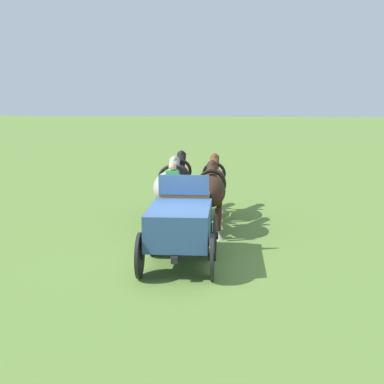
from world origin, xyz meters
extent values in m
plane|color=olive|center=(0.00, 0.00, 0.00)|extent=(220.00, 220.00, 0.00)
cube|color=#2D4C7A|center=(0.00, 0.00, 1.12)|extent=(2.58, 1.59, 0.90)
cube|color=brown|center=(1.53, 0.02, 1.61)|extent=(0.58, 1.40, 0.12)
cube|color=#2D4C7A|center=(1.93, 0.03, 1.01)|extent=(0.26, 1.24, 0.60)
cube|color=#2D4C7A|center=(1.23, 0.02, 1.94)|extent=(0.08, 1.40, 0.55)
cube|color=black|center=(0.00, 0.00, 0.56)|extent=(2.81, 0.20, 0.16)
cylinder|color=black|center=(1.01, 0.89, 0.56)|extent=(1.13, 0.10, 1.13)
cylinder|color=black|center=(1.01, 0.89, 0.56)|extent=(0.20, 0.18, 0.20)
cylinder|color=black|center=(1.03, -0.86, 0.56)|extent=(1.13, 0.10, 1.13)
cylinder|color=black|center=(1.03, -0.86, 0.56)|extent=(0.20, 0.18, 0.20)
cylinder|color=black|center=(-1.03, 0.86, 0.56)|extent=(1.13, 0.10, 1.13)
cylinder|color=black|center=(-1.03, 0.86, 0.56)|extent=(0.20, 0.18, 0.20)
cylinder|color=black|center=(-1.01, -0.89, 0.56)|extent=(1.13, 0.10, 1.13)
cylinder|color=black|center=(-1.01, -0.89, 0.56)|extent=(0.20, 0.18, 0.20)
cylinder|color=brown|center=(2.58, 0.04, 0.61)|extent=(2.60, 0.14, 0.10)
cube|color=slate|center=(1.64, 0.36, 1.75)|extent=(0.40, 0.33, 0.16)
cube|color=#338C4C|center=(1.52, 0.36, 2.02)|extent=(0.25, 0.36, 0.55)
sphere|color=tan|center=(1.52, 0.36, 2.41)|extent=(0.22, 0.22, 0.22)
ellipsoid|color=#9E998E|center=(3.47, 0.70, 1.51)|extent=(2.11, 1.03, 1.00)
cylinder|color=#9E998E|center=(4.20, 0.98, 0.71)|extent=(0.18, 0.18, 0.76)
cone|color=silver|center=(4.20, 0.98, 0.16)|extent=(0.30, 0.30, 0.33)
cylinder|color=#9E998E|center=(4.21, 0.44, 0.71)|extent=(0.18, 0.18, 0.76)
cone|color=silver|center=(4.21, 0.44, 0.16)|extent=(0.30, 0.30, 0.33)
cylinder|color=#9E998E|center=(2.73, 0.96, 0.71)|extent=(0.18, 0.18, 0.76)
cone|color=silver|center=(2.73, 0.96, 0.16)|extent=(0.30, 0.30, 0.33)
cylinder|color=#9E998E|center=(2.74, 0.42, 0.71)|extent=(0.18, 0.18, 0.76)
cone|color=silver|center=(2.74, 0.42, 0.16)|extent=(0.30, 0.30, 0.33)
cylinder|color=#9E998E|center=(4.78, 0.72, 1.92)|extent=(0.95, 0.37, 0.81)
ellipsoid|color=#9E998E|center=(5.15, 0.72, 2.18)|extent=(0.60, 0.27, 0.32)
cube|color=silver|center=(5.43, 0.73, 2.18)|extent=(0.06, 0.10, 0.24)
torus|color=black|center=(4.41, 0.71, 1.61)|extent=(0.13, 1.02, 1.02)
cylinder|color=black|center=(2.37, 0.68, 1.21)|extent=(0.14, 0.14, 0.80)
ellipsoid|color=#331E14|center=(3.49, -0.60, 1.38)|extent=(1.97, 0.99, 0.96)
cylinder|color=#331E14|center=(4.17, -0.33, 0.63)|extent=(0.18, 0.18, 0.68)
cone|color=silver|center=(4.17, -0.33, 0.15)|extent=(0.30, 0.30, 0.29)
cylinder|color=#331E14|center=(4.18, -0.86, 0.63)|extent=(0.18, 0.18, 0.68)
cone|color=silver|center=(4.18, -0.86, 0.15)|extent=(0.30, 0.30, 0.29)
cylinder|color=#331E14|center=(2.80, -0.34, 0.63)|extent=(0.18, 0.18, 0.68)
cone|color=silver|center=(2.80, -0.34, 0.15)|extent=(0.30, 0.30, 0.29)
cylinder|color=#331E14|center=(2.80, -0.88, 0.63)|extent=(0.18, 0.18, 0.68)
cone|color=silver|center=(2.80, -0.88, 0.15)|extent=(0.30, 0.30, 0.29)
cylinder|color=#331E14|center=(4.74, -0.58, 1.78)|extent=(0.95, 0.37, 0.81)
ellipsoid|color=#331E14|center=(5.11, -0.58, 2.04)|extent=(0.60, 0.27, 0.32)
cube|color=silver|center=(5.39, -0.57, 2.04)|extent=(0.06, 0.10, 0.24)
torus|color=black|center=(4.37, -0.59, 1.48)|extent=(0.13, 0.99, 0.99)
cylinder|color=black|center=(2.46, -0.61, 1.08)|extent=(0.14, 0.14, 0.80)
ellipsoid|color=black|center=(6.07, 0.74, 1.46)|extent=(2.12, 0.90, 0.87)
cylinder|color=black|center=(6.80, 0.99, 0.71)|extent=(0.18, 0.18, 0.76)
cone|color=silver|center=(6.80, 0.99, 0.16)|extent=(0.30, 0.30, 0.33)
cylinder|color=black|center=(6.81, 0.51, 0.71)|extent=(0.18, 0.18, 0.76)
cone|color=silver|center=(6.81, 0.51, 0.16)|extent=(0.30, 0.30, 0.33)
cylinder|color=black|center=(5.33, 0.97, 0.71)|extent=(0.18, 0.18, 0.76)
cone|color=silver|center=(5.33, 0.97, 0.16)|extent=(0.30, 0.30, 0.33)
cylinder|color=black|center=(5.33, 0.49, 0.71)|extent=(0.18, 0.18, 0.76)
cone|color=silver|center=(5.33, 0.49, 0.16)|extent=(0.30, 0.30, 0.33)
cylinder|color=black|center=(7.39, 0.76, 1.85)|extent=(0.95, 0.37, 0.81)
ellipsoid|color=black|center=(7.75, 0.76, 2.11)|extent=(0.60, 0.27, 0.32)
cube|color=silver|center=(8.03, 0.77, 2.11)|extent=(0.06, 0.10, 0.24)
torus|color=black|center=(7.02, 0.75, 1.56)|extent=(0.13, 0.90, 0.90)
cylinder|color=black|center=(4.96, 0.72, 1.16)|extent=(0.14, 0.14, 0.80)
ellipsoid|color=brown|center=(6.09, -0.56, 1.36)|extent=(2.08, 0.90, 0.87)
cylinder|color=brown|center=(6.81, -0.31, 0.64)|extent=(0.18, 0.18, 0.69)
cone|color=silver|center=(6.81, -0.31, 0.15)|extent=(0.30, 0.30, 0.30)
cylinder|color=brown|center=(6.81, -0.79, 0.64)|extent=(0.18, 0.18, 0.69)
cone|color=silver|center=(6.81, -0.79, 0.15)|extent=(0.30, 0.30, 0.30)
cylinder|color=brown|center=(5.36, -0.33, 0.64)|extent=(0.18, 0.18, 0.69)
cone|color=silver|center=(5.36, -0.33, 0.15)|extent=(0.30, 0.30, 0.30)
cylinder|color=brown|center=(5.37, -0.81, 0.64)|extent=(0.18, 0.18, 0.69)
cone|color=silver|center=(5.37, -0.81, 0.15)|extent=(0.30, 0.30, 0.30)
cylinder|color=brown|center=(7.38, -0.54, 1.75)|extent=(0.95, 0.37, 0.81)
ellipsoid|color=brown|center=(7.75, -0.54, 2.00)|extent=(0.60, 0.27, 0.32)
cube|color=silver|center=(8.03, -0.53, 2.00)|extent=(0.06, 0.10, 0.24)
torus|color=black|center=(7.02, -0.55, 1.46)|extent=(0.13, 0.90, 0.90)
cylinder|color=black|center=(5.00, -0.58, 1.06)|extent=(0.14, 0.14, 0.80)
camera|label=1|loc=(-13.78, -1.51, 4.34)|focal=51.89mm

